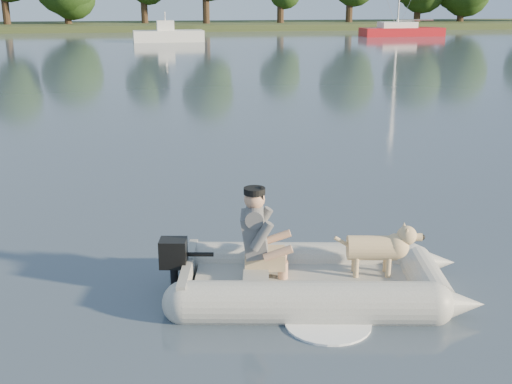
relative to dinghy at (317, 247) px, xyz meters
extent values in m
plane|color=#4F5E6C|center=(-0.78, -0.53, -0.60)|extent=(160.00, 160.00, 0.00)
cube|color=#47512D|center=(-0.78, 61.47, -0.35)|extent=(160.00, 12.00, 0.70)
cylinder|color=#332316|center=(-16.43, 60.49, 1.52)|extent=(0.70, 0.70, 4.24)
cylinder|color=#332316|center=(-10.68, 60.81, 0.87)|extent=(0.70, 0.70, 2.94)
cylinder|color=#332316|center=(-3.21, 61.43, 1.24)|extent=(0.70, 0.70, 3.67)
cylinder|color=#332316|center=(2.92, 59.63, 1.54)|extent=(0.70, 0.70, 4.29)
cylinder|color=#332316|center=(10.51, 59.90, 1.00)|extent=(0.70, 0.70, 3.21)
cylinder|color=#332316|center=(17.92, 60.52, 1.37)|extent=(0.70, 0.70, 3.94)
cylinder|color=#332316|center=(25.49, 60.79, 1.16)|extent=(0.70, 0.70, 3.52)
cylinder|color=#332316|center=(30.26, 60.56, 1.00)|extent=(0.70, 0.70, 3.21)
cube|color=#B1141A|center=(18.61, 46.81, -0.34)|extent=(7.12, 2.52, 0.88)
cube|color=white|center=(18.17, 46.78, 0.32)|extent=(3.16, 1.76, 0.53)
camera|label=1|loc=(-1.71, -6.81, 2.84)|focal=45.00mm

